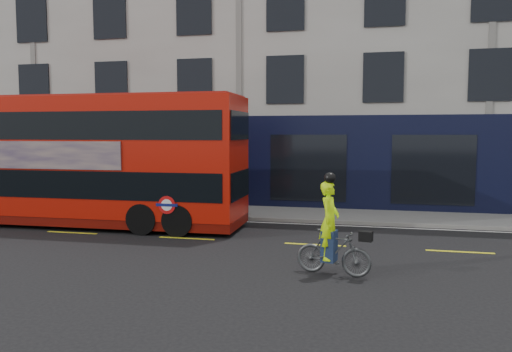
% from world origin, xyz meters
% --- Properties ---
extents(ground, '(120.00, 120.00, 0.00)m').
position_xyz_m(ground, '(0.00, 0.00, 0.00)').
color(ground, black).
rests_on(ground, ground).
extents(pavement, '(60.00, 3.00, 0.12)m').
position_xyz_m(pavement, '(0.00, 6.50, 0.06)').
color(pavement, gray).
rests_on(pavement, ground).
extents(kerb, '(60.00, 0.12, 0.13)m').
position_xyz_m(kerb, '(0.00, 5.00, 0.07)').
color(kerb, gray).
rests_on(kerb, ground).
extents(building_terrace, '(50.00, 10.07, 15.00)m').
position_xyz_m(building_terrace, '(0.00, 12.94, 7.49)').
color(building_terrace, '#B2B0A8').
rests_on(building_terrace, ground).
extents(road_edge_line, '(58.00, 0.10, 0.01)m').
position_xyz_m(road_edge_line, '(0.00, 4.70, 0.00)').
color(road_edge_line, silver).
rests_on(road_edge_line, ground).
extents(lane_dashes, '(58.00, 0.12, 0.01)m').
position_xyz_m(lane_dashes, '(0.00, 1.50, 0.00)').
color(lane_dashes, gold).
rests_on(lane_dashes, ground).
extents(bus, '(11.31, 2.70, 4.55)m').
position_xyz_m(bus, '(-4.22, 2.84, 2.33)').
color(bus, '#B01207').
rests_on(bus, ground).
extents(cyclist, '(1.83, 0.85, 2.39)m').
position_xyz_m(cyclist, '(4.70, -1.50, 0.81)').
color(cyclist, '#424546').
rests_on(cyclist, ground).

